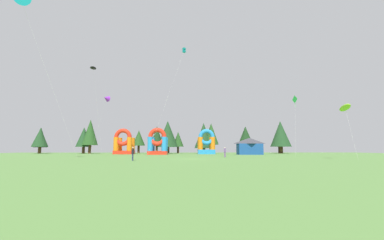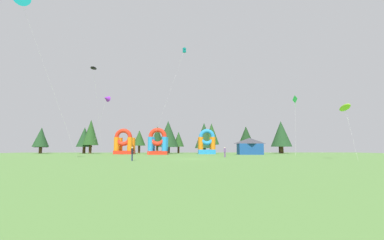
{
  "view_description": "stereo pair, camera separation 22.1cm",
  "coord_description": "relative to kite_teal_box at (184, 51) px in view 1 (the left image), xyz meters",
  "views": [
    {
      "loc": [
        -0.87,
        -38.26,
        1.51
      ],
      "look_at": [
        0.0,
        12.85,
        6.84
      ],
      "focal_mm": 25.44,
      "sensor_mm": 36.0,
      "label": 1
    },
    {
      "loc": [
        -0.65,
        -38.26,
        1.51
      ],
      "look_at": [
        0.0,
        12.85,
        6.84
      ],
      "focal_mm": 25.44,
      "sensor_mm": 36.0,
      "label": 2
    }
  ],
  "objects": [
    {
      "name": "tree_row_3",
      "position": [
        -27.32,
        14.48,
        -19.34
      ],
      "size": [
        4.46,
        4.46,
        9.87
      ],
      "color": "#4C331E",
      "rests_on": "ground_plane"
    },
    {
      "name": "tree_row_11",
      "position": [
        28.74,
        17.37,
        -20.07
      ],
      "size": [
        4.02,
        4.02,
        8.52
      ],
      "color": "#4C331E",
      "rests_on": "ground_plane"
    },
    {
      "name": "kite_green_diamond",
      "position": [
        21.05,
        -15.12,
        -14.97
      ],
      "size": [
        1.38,
        2.32,
        11.06
      ],
      "color": "green",
      "rests_on": "ground_plane"
    },
    {
      "name": "tree_row_5",
      "position": [
        -8.2,
        16.21,
        -20.05
      ],
      "size": [
        3.57,
        3.57,
        8.16
      ],
      "color": "#4C331E",
      "rests_on": "ground_plane"
    },
    {
      "name": "tree_row_12",
      "position": [
        28.83,
        16.23,
        -19.64
      ],
      "size": [
        6.13,
        6.13,
        9.66
      ],
      "color": "#4C331E",
      "rests_on": "ground_plane"
    },
    {
      "name": "kite_black_parafoil",
      "position": [
        -19.94,
        -5.96,
        -6.31
      ],
      "size": [
        1.35,
        7.35,
        19.66
      ],
      "color": "black",
      "rests_on": "ground_plane"
    },
    {
      "name": "person_midfield",
      "position": [
        -5.78,
        -31.27,
        -24.43
      ],
      "size": [
        0.33,
        0.33,
        1.7
      ],
      "rotation": [
        0.0,
        0.0,
        1.44
      ],
      "color": "navy",
      "rests_on": "ground_plane"
    },
    {
      "name": "kite_lime_parafoil",
      "position": [
        22.39,
        -28.44,
        -18.42
      ],
      "size": [
        1.4,
        4.19,
        7.67
      ],
      "color": "#8CD826",
      "rests_on": "ground_plane"
    },
    {
      "name": "inflatable_red_slide",
      "position": [
        5.87,
        7.06,
        -23.07
      ],
      "size": [
        4.41,
        4.73,
        6.51
      ],
      "color": "#268CD8",
      "rests_on": "ground_plane"
    },
    {
      "name": "inflatable_yellow_castle",
      "position": [
        -6.25,
        1.0,
        -23.02
      ],
      "size": [
        4.58,
        4.71,
        6.37
      ],
      "color": "red",
      "rests_on": "ground_plane"
    },
    {
      "name": "tree_row_8",
      "position": [
        5.69,
        15.23,
        -20.2
      ],
      "size": [
        5.46,
        5.46,
        8.98
      ],
      "color": "#4C331E",
      "rests_on": "ground_plane"
    },
    {
      "name": "tree_row_6",
      "position": [
        -5.03,
        16.68,
        -19.68
      ],
      "size": [
        6.27,
        6.27,
        9.69
      ],
      "color": "#4C331E",
      "rests_on": "ground_plane"
    },
    {
      "name": "tree_row_10",
      "position": [
        18.47,
        17.16,
        -20.49
      ],
      "size": [
        5.17,
        5.17,
        8.13
      ],
      "color": "#4C331E",
      "rests_on": "ground_plane"
    },
    {
      "name": "kite_teal_box",
      "position": [
        0.0,
        0.0,
        0.0
      ],
      "size": [
        8.08,
        6.8,
        26.15
      ],
      "color": "#0C7F7A",
      "rests_on": "ground_plane"
    },
    {
      "name": "tree_row_1",
      "position": [
        -42.16,
        15.45,
        -20.8
      ],
      "size": [
        4.53,
        4.53,
        7.43
      ],
      "color": "#4C331E",
      "rests_on": "ground_plane"
    },
    {
      "name": "ground_plane",
      "position": [
        1.75,
        -26.49,
        -25.44
      ],
      "size": [
        120.0,
        120.0,
        0.0
      ],
      "primitive_type": "plane",
      "color": "#5B8C42"
    },
    {
      "name": "tree_row_9",
      "position": [
        7.89,
        15.14,
        -19.76
      ],
      "size": [
        4.41,
        4.41,
        8.87
      ],
      "color": "#4C331E",
      "rests_on": "ground_plane"
    },
    {
      "name": "tree_row_0",
      "position": [
        -43.15,
        17.56,
        -20.68
      ],
      "size": [
        3.92,
        3.92,
        7.79
      ],
      "color": "#4C331E",
      "rests_on": "ground_plane"
    },
    {
      "name": "festival_tent",
      "position": [
        15.88,
        0.83,
        -23.43
      ],
      "size": [
        5.68,
        3.97,
        4.01
      ],
      "color": "#19478C",
      "rests_on": "ground_plane"
    },
    {
      "name": "inflatable_blue_arch",
      "position": [
        -15.63,
        6.39,
        -22.96
      ],
      "size": [
        4.72,
        4.96,
        6.56
      ],
      "color": "red",
      "rests_on": "ground_plane"
    },
    {
      "name": "tree_row_4",
      "position": [
        -14.06,
        19.14,
        -20.81
      ],
      "size": [
        3.83,
        3.83,
        7.02
      ],
      "color": "#4C331E",
      "rests_on": "ground_plane"
    },
    {
      "name": "tree_row_2",
      "position": [
        -29.38,
        15.24,
        -20.69
      ],
      "size": [
        4.51,
        4.51,
        7.63
      ],
      "color": "#4C331E",
      "rests_on": "ground_plane"
    },
    {
      "name": "kite_purple_delta",
      "position": [
        -16.25,
        -8.02,
        -13.42
      ],
      "size": [
        4.46,
        2.8,
        12.72
      ],
      "color": "purple",
      "rests_on": "ground_plane"
    },
    {
      "name": "tree_row_7",
      "position": [
        -1.94,
        17.97,
        -21.23
      ],
      "size": [
        3.38,
        3.38,
        6.5
      ],
      "color": "#4C331E",
      "rests_on": "ground_plane"
    },
    {
      "name": "person_left_edge",
      "position": [
        7.29,
        -18.23,
        -24.41
      ],
      "size": [
        0.42,
        0.42,
        1.73
      ],
      "rotation": [
        0.0,
        0.0,
        5.65
      ],
      "color": "#724C8C",
      "rests_on": "ground_plane"
    }
  ]
}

